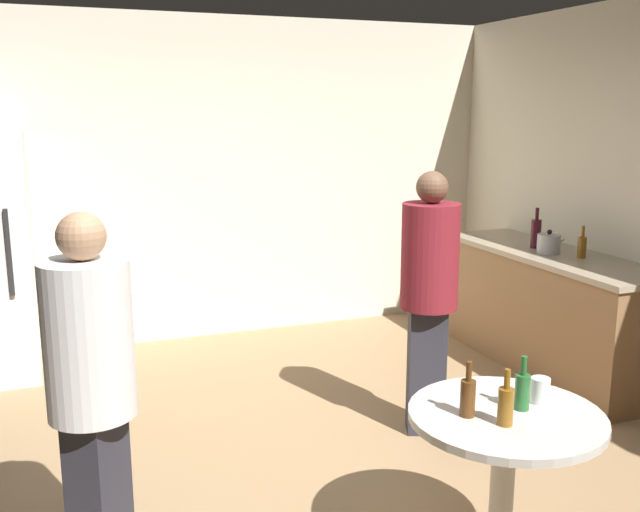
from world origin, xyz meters
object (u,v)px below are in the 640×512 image
beer_bottle_green (522,390)px  plastic_cup_white (540,390)px  wine_bottle_on_counter (536,233)px  person_in_maroon_shirt (429,284)px  beer_bottle_amber (506,405)px  beer_bottle_brown (468,396)px  person_in_white_shirt (91,380)px  foreground_table (505,436)px  kettle (549,243)px  beer_bottle_on_counter (582,246)px

beer_bottle_green → plastic_cup_white: beer_bottle_green is taller
wine_bottle_on_counter → person_in_maroon_shirt: person_in_maroon_shirt is taller
beer_bottle_amber → beer_bottle_brown: same height
wine_bottle_on_counter → person_in_white_shirt: 3.75m
wine_bottle_on_counter → person_in_white_shirt: person_in_white_shirt is taller
wine_bottle_on_counter → foreground_table: (-1.77, -2.15, -0.39)m
wine_bottle_on_counter → person_in_white_shirt: (-3.35, -1.67, -0.10)m
person_in_white_shirt → kettle: bearing=61.6°
beer_bottle_brown → person_in_white_shirt: (-1.41, 0.45, 0.10)m
beer_bottle_on_counter → plastic_cup_white: 2.38m
beer_bottle_amber → person_in_white_shirt: 1.62m
beer_bottle_on_counter → person_in_maroon_shirt: 1.53m
beer_bottle_amber → beer_bottle_green: same height
foreground_table → beer_bottle_on_counter: bearing=43.0°
beer_bottle_brown → person_in_maroon_shirt: 1.40m
wine_bottle_on_counter → foreground_table: wine_bottle_on_counter is taller
kettle → wine_bottle_on_counter: bearing=80.9°
kettle → person_in_maroon_shirt: (-1.36, -0.63, -0.04)m
beer_bottle_on_counter → person_in_white_shirt: size_ratio=0.15×
person_in_white_shirt → beer_bottle_amber: bearing=17.0°
foreground_table → person_in_maroon_shirt: (0.38, 1.32, 0.30)m
beer_bottle_on_counter → beer_bottle_amber: 2.65m
kettle → beer_bottle_green: 2.56m
beer_bottle_green → plastic_cup_white: size_ratio=2.09×
beer_bottle_amber → beer_bottle_green: size_ratio=1.00×
wine_bottle_on_counter → foreground_table: bearing=-129.5°
foreground_table → beer_bottle_green: 0.20m
plastic_cup_white → foreground_table: bearing=-170.0°
beer_bottle_brown → person_in_white_shirt: 1.49m
beer_bottle_on_counter → beer_bottle_brown: size_ratio=1.00×
beer_bottle_on_counter → beer_bottle_green: size_ratio=1.00×
plastic_cup_white → person_in_maroon_shirt: person_in_maroon_shirt is taller
kettle → plastic_cup_white: size_ratio=2.22×
kettle → wine_bottle_on_counter: 0.21m
beer_bottle_amber → plastic_cup_white: beer_bottle_amber is taller
beer_bottle_brown → plastic_cup_white: size_ratio=2.09×
wine_bottle_on_counter → beer_bottle_green: wine_bottle_on_counter is taller
beer_bottle_on_counter → plastic_cup_white: beer_bottle_on_counter is taller
plastic_cup_white → person_in_white_shirt: bearing=165.8°
beer_bottle_amber → beer_bottle_on_counter: bearing=43.4°
wine_bottle_on_counter → beer_bottle_brown: bearing=-132.5°
wine_bottle_on_counter → beer_bottle_on_counter: wine_bottle_on_counter is taller
wine_bottle_on_counter → foreground_table: size_ratio=0.39×
beer_bottle_green → person_in_white_shirt: bearing=164.0°
person_in_maroon_shirt → foreground_table: bearing=5.5°
beer_bottle_green → person_in_white_shirt: person_in_white_shirt is taller
beer_bottle_on_counter → plastic_cup_white: (-1.66, -1.69, -0.19)m
beer_bottle_on_counter → beer_bottle_green: beer_bottle_on_counter is taller
beer_bottle_on_counter → beer_bottle_brown: 2.64m
beer_bottle_green → plastic_cup_white: bearing=13.9°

